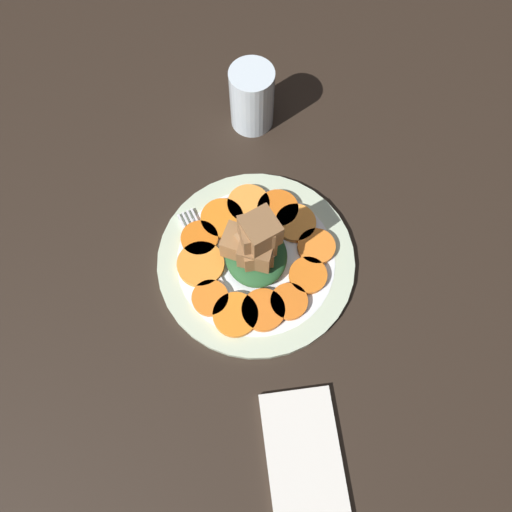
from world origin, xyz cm
name	(u,v)px	position (x,y,z in cm)	size (l,w,h in cm)	color
table_slab	(256,264)	(0.00, 0.00, 1.00)	(120.00, 120.00, 2.00)	black
plate	(256,260)	(0.00, 0.00, 2.52)	(26.67, 26.67, 1.05)	beige
carrot_slice_0	(263,310)	(7.30, -0.05, 3.54)	(5.62, 5.62, 0.88)	orange
carrot_slice_1	(289,302)	(6.62, 3.44, 3.54)	(4.87, 4.87, 0.88)	orange
carrot_slice_2	(308,275)	(3.40, 6.47, 3.54)	(5.05, 5.05, 0.88)	orange
carrot_slice_3	(316,247)	(-0.52, 8.28, 3.54)	(5.13, 5.13, 0.88)	orange
carrot_slice_4	(296,223)	(-4.39, 6.06, 3.54)	(5.60, 5.60, 0.88)	orange
carrot_slice_5	(278,209)	(-6.86, 3.95, 3.54)	(5.72, 5.72, 0.88)	orange
carrot_slice_6	(247,204)	(-8.11, -0.25, 3.54)	(5.94, 5.94, 0.88)	orange
carrot_slice_7	(222,218)	(-6.38, -3.89, 3.54)	(5.91, 5.91, 0.88)	orange
carrot_slice_8	(200,239)	(-3.74, -7.24, 3.54)	(5.08, 5.08, 0.88)	orange
carrot_slice_9	(201,261)	(-0.40, -7.41, 3.54)	(6.33, 6.33, 0.88)	orange
carrot_slice_10	(210,298)	(4.83, -6.60, 3.54)	(4.78, 4.78, 0.88)	orange
carrot_slice_11	(236,315)	(7.45, -3.60, 3.54)	(5.85, 5.85, 0.88)	orange
center_pile	(255,247)	(0.07, -0.08, 7.37)	(9.17, 8.77, 10.74)	#235128
fork	(209,262)	(-0.29, -6.29, 3.30)	(17.21, 7.28, 0.40)	silver
water_glass	(252,98)	(-23.31, 2.42, 7.08)	(6.45, 6.45, 10.16)	silver
napkin	(303,453)	(24.85, 2.37, 2.40)	(14.52, 8.71, 0.80)	silver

